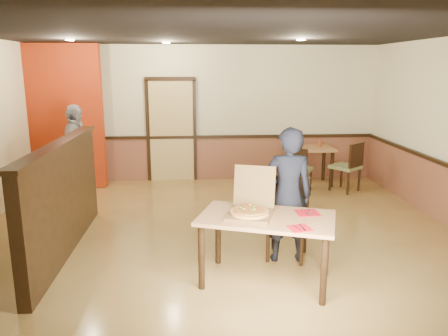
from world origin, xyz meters
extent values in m
plane|color=#B28A45|center=(0.00, 0.00, 0.00)|extent=(7.00, 7.00, 0.00)
plane|color=black|center=(0.00, 0.00, 2.80)|extent=(7.00, 7.00, 0.00)
plane|color=beige|center=(0.00, 3.50, 1.40)|extent=(7.00, 0.00, 7.00)
cube|color=brown|center=(0.00, 3.47, 0.45)|extent=(7.00, 0.04, 0.90)
cube|color=black|center=(0.00, 3.45, 0.92)|extent=(7.00, 0.06, 0.06)
cube|color=#DEBF71|center=(-0.80, 3.46, 1.05)|extent=(0.90, 0.06, 2.10)
cube|color=black|center=(-2.00, -0.20, 0.70)|extent=(0.14, 3.00, 1.40)
cube|color=black|center=(-2.00, -0.20, 1.42)|extent=(0.20, 3.10, 0.05)
cube|color=#A0280B|center=(-2.90, 3.00, 1.40)|extent=(1.60, 0.20, 2.78)
cylinder|color=#FFE7B2|center=(-2.30, 1.80, 2.78)|extent=(0.14, 0.14, 0.02)
cylinder|color=#FFE7B2|center=(-0.80, 2.50, 2.78)|extent=(0.14, 0.14, 0.02)
cylinder|color=#FFE7B2|center=(1.40, 1.50, 2.78)|extent=(0.14, 0.14, 0.02)
cube|color=tan|center=(0.45, -1.20, 0.75)|extent=(1.63, 1.24, 0.04)
cylinder|color=black|center=(-0.27, -1.31, 0.37)|extent=(0.07, 0.07, 0.73)
cylinder|color=black|center=(-0.05, -0.68, 0.37)|extent=(0.07, 0.07, 0.73)
cylinder|color=black|center=(0.95, -1.72, 0.37)|extent=(0.07, 0.07, 0.73)
cylinder|color=black|center=(1.16, -1.09, 0.37)|extent=(0.07, 0.07, 0.73)
cube|color=olive|center=(0.82, -0.57, 0.50)|extent=(0.63, 0.63, 0.06)
cube|color=black|center=(0.90, -0.36, 0.77)|extent=(0.46, 0.20, 0.47)
cylinder|color=black|center=(0.56, -0.69, 0.22)|extent=(0.05, 0.05, 0.43)
cylinder|color=black|center=(0.70, -0.31, 0.22)|extent=(0.05, 0.05, 0.43)
cylinder|color=black|center=(0.94, -0.83, 0.22)|extent=(0.05, 0.05, 0.43)
cylinder|color=black|center=(1.08, -0.44, 0.22)|extent=(0.05, 0.05, 0.43)
cube|color=olive|center=(1.68, 2.38, 0.44)|extent=(0.60, 0.60, 0.06)
cube|color=black|center=(1.57, 2.21, 0.67)|extent=(0.38, 0.25, 0.42)
cylinder|color=black|center=(1.92, 2.44, 0.19)|extent=(0.04, 0.04, 0.38)
cylinder|color=black|center=(1.74, 2.13, 0.19)|extent=(0.04, 0.04, 0.38)
cylinder|color=black|center=(1.61, 2.63, 0.19)|extent=(0.04, 0.04, 0.38)
cylinder|color=black|center=(1.43, 2.32, 0.19)|extent=(0.04, 0.04, 0.38)
cube|color=olive|center=(2.58, 2.38, 0.48)|extent=(0.67, 0.67, 0.06)
cube|color=black|center=(2.71, 2.21, 0.74)|extent=(0.38, 0.32, 0.46)
cylinder|color=black|center=(2.61, 2.66, 0.21)|extent=(0.05, 0.05, 0.41)
cylinder|color=black|center=(2.85, 2.35, 0.21)|extent=(0.05, 0.05, 0.41)
cylinder|color=black|center=(2.30, 2.41, 0.21)|extent=(0.05, 0.05, 0.41)
cylinder|color=black|center=(2.55, 2.10, 0.21)|extent=(0.05, 0.05, 0.41)
cube|color=tan|center=(2.13, 2.93, 0.74)|extent=(0.72, 0.72, 0.04)
cylinder|color=black|center=(1.85, 2.65, 0.36)|extent=(0.07, 0.07, 0.72)
cylinder|color=black|center=(1.85, 3.20, 0.36)|extent=(0.07, 0.07, 0.72)
cylinder|color=black|center=(2.40, 2.66, 0.36)|extent=(0.07, 0.07, 0.72)
cylinder|color=black|center=(2.40, 3.21, 0.36)|extent=(0.07, 0.07, 0.72)
imported|color=black|center=(0.79, -0.64, 0.84)|extent=(0.62, 0.42, 1.67)
imported|color=#94939B|center=(-2.43, 2.15, 0.86)|extent=(0.46, 1.02, 1.72)
cube|color=brown|center=(0.26, -1.19, 0.79)|extent=(0.59, 0.59, 0.03)
cube|color=brown|center=(0.35, -0.93, 1.04)|extent=(0.47, 0.23, 0.46)
cylinder|color=#E69D53|center=(0.26, -1.19, 0.82)|extent=(0.54, 0.54, 0.03)
cube|color=red|center=(0.72, -1.59, 0.77)|extent=(0.25, 0.25, 0.00)
cylinder|color=silver|center=(0.69, -1.59, 0.78)|extent=(0.05, 0.18, 0.01)
cube|color=silver|center=(0.75, -1.59, 0.78)|extent=(0.06, 0.19, 0.00)
cube|color=red|center=(0.92, -1.13, 0.78)|extent=(0.25, 0.25, 0.01)
cylinder|color=silver|center=(0.89, -1.13, 0.78)|extent=(0.02, 0.21, 0.01)
cube|color=silver|center=(0.95, -1.13, 0.78)|extent=(0.03, 0.22, 0.00)
cylinder|color=#97411B|center=(2.23, 2.99, 0.83)|extent=(0.06, 0.06, 0.14)
camera|label=1|loc=(-0.32, -5.65, 2.35)|focal=35.00mm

